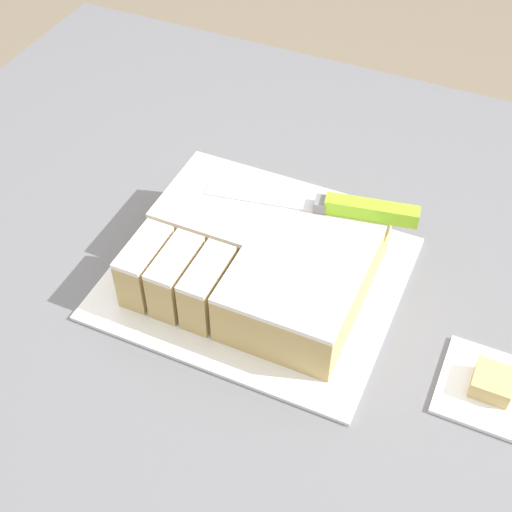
{
  "coord_description": "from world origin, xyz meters",
  "views": [
    {
      "loc": [
        0.23,
        -0.62,
        1.64
      ],
      "look_at": [
        -0.04,
        -0.02,
        0.95
      ],
      "focal_mm": 50.0,
      "sensor_mm": 36.0,
      "label": 1
    }
  ],
  "objects_px": {
    "cake_board": "(256,277)",
    "brownie": "(492,382)",
    "cake": "(259,255)",
    "knife": "(352,208)"
  },
  "relations": [
    {
      "from": "cake_board",
      "to": "brownie",
      "type": "height_order",
      "value": "brownie"
    },
    {
      "from": "cake_board",
      "to": "knife",
      "type": "bearing_deg",
      "value": 41.83
    },
    {
      "from": "cake_board",
      "to": "brownie",
      "type": "distance_m",
      "value": 0.33
    },
    {
      "from": "cake_board",
      "to": "cake",
      "type": "relative_size",
      "value": 1.28
    },
    {
      "from": "cake_board",
      "to": "brownie",
      "type": "relative_size",
      "value": 8.24
    },
    {
      "from": "knife",
      "to": "brownie",
      "type": "height_order",
      "value": "knife"
    },
    {
      "from": "cake",
      "to": "brownie",
      "type": "height_order",
      "value": "cake"
    },
    {
      "from": "cake",
      "to": "knife",
      "type": "bearing_deg",
      "value": 41.94
    },
    {
      "from": "cake_board",
      "to": "knife",
      "type": "relative_size",
      "value": 1.34
    },
    {
      "from": "cake_board",
      "to": "brownie",
      "type": "bearing_deg",
      "value": -8.57
    }
  ]
}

